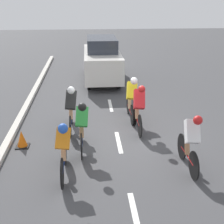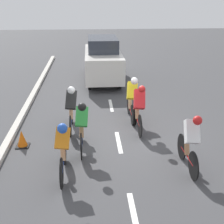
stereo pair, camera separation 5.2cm
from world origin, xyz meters
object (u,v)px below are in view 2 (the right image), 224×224
cyclist_yellow (132,97)px  traffic_cone (22,139)px  cyclist_orange (63,148)px  cyclist_black (71,107)px  cyclist_red (139,107)px  cyclist_white (190,141)px  cyclist_green (82,125)px  support_car (103,59)px

cyclist_yellow → traffic_cone: size_ratio=3.44×
cyclist_yellow → cyclist_orange: bearing=59.0°
cyclist_black → cyclist_yellow: bearing=-158.6°
cyclist_red → cyclist_yellow: 0.96m
cyclist_white → cyclist_green: bearing=-23.9°
cyclist_red → cyclist_black: cyclist_red is taller
cyclist_orange → cyclist_white: bearing=-178.4°
support_car → cyclist_orange: bearing=81.3°
cyclist_orange → cyclist_black: (-0.07, -2.63, 0.04)m
cyclist_black → traffic_cone: cyclist_black is taller
cyclist_white → cyclist_black: bearing=-40.8°
cyclist_yellow → cyclist_green: bearing=53.1°
cyclist_green → traffic_cone: bearing=-13.7°
cyclist_black → support_car: 6.16m
cyclist_black → traffic_cone: 1.77m
cyclist_orange → cyclist_yellow: cyclist_yellow is taller
cyclist_red → cyclist_green: 2.11m
cyclist_green → cyclist_white: bearing=156.1°
cyclist_green → cyclist_white: cyclist_white is taller
cyclist_orange → cyclist_yellow: bearing=-121.0°
cyclist_orange → traffic_cone: 2.16m
cyclist_white → support_car: (1.69, -8.57, 0.26)m
cyclist_white → cyclist_black: cyclist_black is taller
cyclist_green → support_car: size_ratio=0.37×
cyclist_orange → cyclist_white: cyclist_white is taller
cyclist_white → cyclist_black: (2.95, -2.55, 0.01)m
cyclist_black → cyclist_green: bearing=103.9°
cyclist_red → support_car: (0.81, -6.19, 0.24)m
cyclist_green → cyclist_white: 2.85m
cyclist_red → traffic_cone: bearing=13.2°
cyclist_orange → cyclist_black: 2.63m
cyclist_green → support_car: (-0.91, -7.42, 0.27)m
cyclist_yellow → support_car: 5.30m
cyclist_white → traffic_cone: size_ratio=3.37×
cyclist_orange → cyclist_red: 3.25m
cyclist_yellow → traffic_cone: (3.34, 1.76, -0.59)m
cyclist_red → traffic_cone: cyclist_red is taller
traffic_cone → support_car: bearing=-110.5°
cyclist_orange → cyclist_white: 3.01m
cyclist_red → cyclist_black: (2.07, -0.17, -0.00)m
cyclist_orange → cyclist_black: bearing=-91.4°
cyclist_orange → cyclist_green: (-0.41, -1.23, 0.01)m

